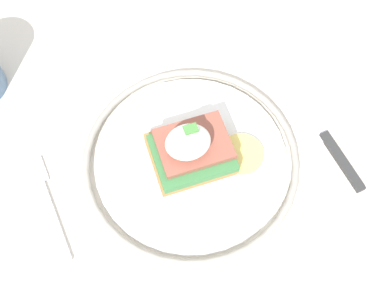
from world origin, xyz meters
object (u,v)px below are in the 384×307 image
(sandwich, at_px, (193,152))
(fork, at_px, (48,202))
(knife, at_px, (325,136))
(plate, at_px, (192,163))

(sandwich, xyz_separation_m, fork, (-0.19, 0.01, -0.04))
(sandwich, height_order, knife, sandwich)
(sandwich, distance_m, knife, 0.19)
(plate, xyz_separation_m, sandwich, (0.00, -0.00, 0.03))
(sandwich, relative_size, knife, 0.68)
(plate, height_order, knife, plate)
(fork, bearing_deg, knife, -3.86)
(plate, relative_size, knife, 1.34)
(sandwich, distance_m, fork, 0.19)
(fork, bearing_deg, plate, -2.64)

